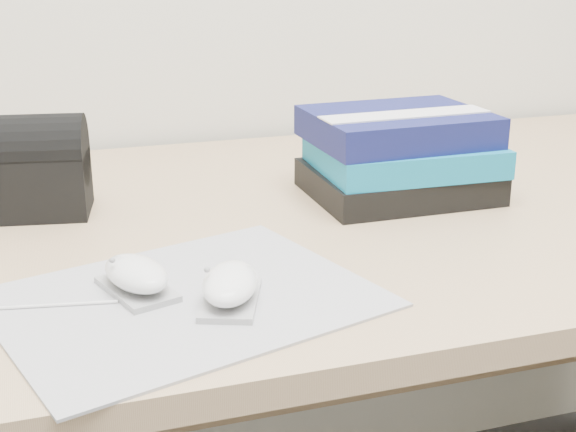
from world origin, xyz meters
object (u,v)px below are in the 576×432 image
object	(u,v)px
desk	(319,341)
book_stack	(399,155)
mouse_rear	(136,276)
mouse_front	(230,286)
pouch	(32,167)

from	to	relation	value
desk	book_stack	world-z (taller)	book_stack
desk	mouse_rear	distance (m)	0.47
desk	mouse_front	size ratio (longest dim) A/B	14.95
desk	pouch	distance (m)	0.48
mouse_rear	mouse_front	distance (m)	0.10
desk	pouch	world-z (taller)	pouch
book_stack	mouse_front	bearing A→B (deg)	-138.21
mouse_rear	mouse_front	bearing A→B (deg)	-32.57
mouse_rear	desk	bearing A→B (deg)	42.57
mouse_front	book_stack	xyz separation A→B (m)	(0.31, 0.27, 0.04)
desk	book_stack	distance (m)	0.31
mouse_rear	pouch	size ratio (longest dim) A/B	0.70
desk	mouse_rear	xyz separation A→B (m)	(-0.29, -0.27, 0.25)
desk	book_stack	bearing A→B (deg)	-26.45
mouse_front	pouch	distance (m)	0.39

